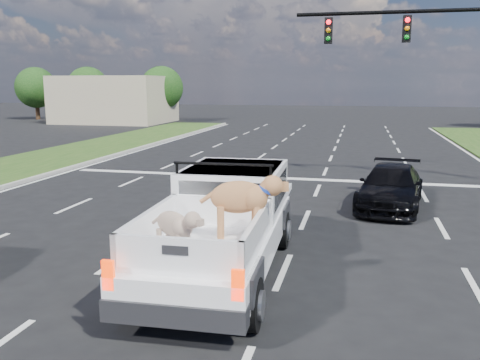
# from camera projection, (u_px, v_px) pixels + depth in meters

# --- Properties ---
(ground) EXTENTS (160.00, 160.00, 0.00)m
(ground) POSITION_uv_depth(u_px,v_px,m) (199.00, 264.00, 10.39)
(ground) COLOR black
(ground) RESTS_ON ground
(road_markings) EXTENTS (17.75, 60.00, 0.01)m
(road_markings) POSITION_uv_depth(u_px,v_px,m) (260.00, 196.00, 16.66)
(road_markings) COLOR silver
(road_markings) RESTS_ON ground
(curb_left) EXTENTS (0.15, 60.00, 0.14)m
(curb_left) POSITION_uv_depth(u_px,v_px,m) (9.00, 185.00, 18.16)
(curb_left) COLOR #A29F95
(curb_left) RESTS_ON ground
(building_left) EXTENTS (10.00, 8.00, 4.40)m
(building_left) POSITION_uv_depth(u_px,v_px,m) (115.00, 99.00, 48.92)
(building_left) COLOR tan
(building_left) RESTS_ON ground
(tree_far_a) EXTENTS (4.20, 4.20, 5.40)m
(tree_far_a) POSITION_uv_depth(u_px,v_px,m) (36.00, 88.00, 52.89)
(tree_far_a) COLOR #332114
(tree_far_a) RESTS_ON ground
(tree_far_b) EXTENTS (4.20, 4.20, 5.40)m
(tree_far_b) POSITION_uv_depth(u_px,v_px,m) (88.00, 88.00, 51.54)
(tree_far_b) COLOR #332114
(tree_far_b) RESTS_ON ground
(tree_far_c) EXTENTS (4.20, 4.20, 5.40)m
(tree_far_c) POSITION_uv_depth(u_px,v_px,m) (162.00, 88.00, 49.73)
(tree_far_c) COLOR #332114
(tree_far_c) RESTS_ON ground
(pickup_truck) EXTENTS (2.51, 5.84, 2.16)m
(pickup_truck) POSITION_uv_depth(u_px,v_px,m) (224.00, 222.00, 9.81)
(pickup_truck) COLOR black
(pickup_truck) RESTS_ON ground
(black_coupe) EXTENTS (2.33, 4.48, 1.24)m
(black_coupe) POSITION_uv_depth(u_px,v_px,m) (391.00, 187.00, 15.14)
(black_coupe) COLOR black
(black_coupe) RESTS_ON ground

